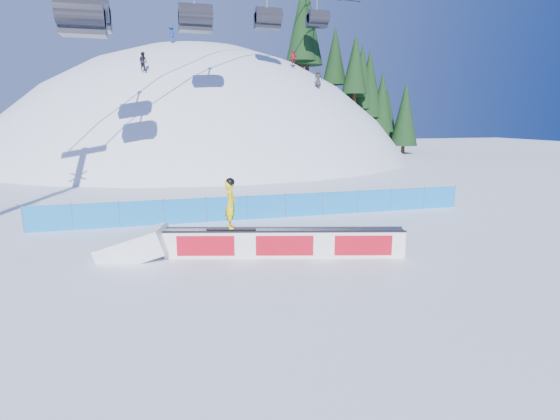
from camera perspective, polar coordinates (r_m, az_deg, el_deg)
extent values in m
plane|color=white|center=(17.88, 1.62, -4.23)|extent=(160.00, 160.00, 0.00)
sphere|color=white|center=(62.99, -9.79, -9.66)|extent=(64.00, 64.00, 64.00)
cylinder|color=black|center=(64.94, 2.58, 17.09)|extent=(0.50, 0.50, 1.40)
cone|color=black|center=(65.38, 2.61, 20.33)|extent=(2.74, 2.74, 6.23)
cylinder|color=black|center=(57.61, 5.55, 17.24)|extent=(0.50, 0.50, 1.40)
cone|color=black|center=(58.26, 5.66, 21.98)|extent=(3.73, 3.73, 8.48)
cylinder|color=black|center=(63.83, 5.02, 16.17)|extent=(0.50, 0.50, 1.40)
cone|color=black|center=(64.44, 5.11, 20.84)|extent=(4.11, 4.11, 9.33)
cylinder|color=black|center=(61.04, 8.18, 14.87)|extent=(0.50, 0.50, 1.40)
cone|color=black|center=(61.48, 8.32, 19.36)|extent=(3.72, 3.72, 8.45)
cylinder|color=black|center=(58.87, 11.27, 12.73)|extent=(0.50, 0.50, 1.40)
cone|color=black|center=(59.08, 11.44, 16.63)|extent=(3.02, 3.02, 6.86)
cylinder|color=black|center=(65.10, 10.96, 11.08)|extent=(0.50, 0.50, 1.40)
cone|color=black|center=(65.24, 11.14, 15.52)|extent=(3.93, 3.93, 8.92)
cylinder|color=black|center=(65.22, 10.89, 11.10)|extent=(0.50, 0.50, 1.40)
cone|color=black|center=(65.30, 11.03, 14.66)|extent=(3.04, 3.04, 6.91)
cylinder|color=black|center=(67.43, 13.22, 7.88)|extent=(0.50, 0.50, 1.40)
cone|color=black|center=(67.29, 13.41, 11.75)|extent=(3.48, 3.48, 7.91)
cylinder|color=black|center=(64.62, 14.40, 7.66)|extent=(0.50, 0.50, 1.40)
cone|color=black|center=(64.47, 14.57, 10.97)|extent=(2.75, 2.75, 6.26)
cylinder|color=black|center=(70.60, 14.29, 8.00)|extent=(0.50, 0.50, 1.40)
cone|color=black|center=(70.47, 14.47, 11.37)|extent=(3.13, 3.13, 7.11)
cube|color=blue|center=(21.96, -1.78, 0.43)|extent=(22.00, 0.03, 1.20)
cylinder|color=#415076|center=(22.20, -30.59, -0.99)|extent=(0.05, 0.05, 1.30)
cylinder|color=#415076|center=(21.75, -25.51, -0.73)|extent=(0.05, 0.05, 1.30)
cylinder|color=#415076|center=(21.47, -20.26, -0.45)|extent=(0.05, 0.05, 1.30)
cylinder|color=#415076|center=(21.38, -14.93, -0.16)|extent=(0.05, 0.05, 1.30)
cylinder|color=#415076|center=(21.47, -9.59, 0.13)|extent=(0.05, 0.05, 1.30)
cylinder|color=#415076|center=(21.75, -4.34, 0.42)|extent=(0.05, 0.05, 1.30)
cylinder|color=#415076|center=(22.20, 0.73, 0.69)|extent=(0.05, 0.05, 1.30)
cylinder|color=#415076|center=(22.83, 5.56, 0.94)|extent=(0.05, 0.05, 1.30)
cylinder|color=#415076|center=(23.60, 10.11, 1.18)|extent=(0.05, 0.05, 1.30)
cylinder|color=#415076|center=(24.52, 14.34, 1.39)|extent=(0.05, 0.05, 1.30)
cylinder|color=#415076|center=(25.56, 18.25, 1.57)|extent=(0.05, 0.05, 1.30)
cylinder|color=#415076|center=(26.70, 21.84, 1.74)|extent=(0.05, 0.05, 1.30)
cylinder|color=#23232A|center=(27.80, -24.64, 22.41)|extent=(2.40, 1.50, 1.50)
cylinder|color=#23232A|center=(35.28, -10.98, 23.79)|extent=(2.40, 1.50, 1.50)
cylinder|color=#23232A|center=(44.84, -1.50, 24.04)|extent=(2.40, 1.50, 1.50)
cylinder|color=#23232A|center=(56.12, 5.04, 23.87)|extent=(2.40, 1.50, 1.50)
cube|color=white|center=(15.95, 0.58, -4.40)|extent=(8.56, 2.73, 0.98)
cube|color=gray|center=(15.82, 0.59, -2.62)|extent=(8.49, 2.74, 0.04)
cube|color=black|center=(15.54, 0.61, -2.85)|extent=(8.43, 2.24, 0.07)
cube|color=black|center=(16.09, 0.57, -2.32)|extent=(8.43, 2.24, 0.07)
cube|color=red|center=(15.68, 0.61, -4.69)|extent=(8.01, 2.12, 0.73)
cube|color=red|center=(16.23, 0.56, -4.12)|extent=(8.01, 2.12, 0.73)
cube|color=black|center=(15.88, -6.39, -2.41)|extent=(1.81, 0.76, 0.03)
imported|color=yellow|center=(15.69, -6.47, 0.71)|extent=(0.49, 0.68, 1.73)
sphere|color=black|center=(15.55, -6.54, 3.62)|extent=(0.32, 0.32, 0.32)
imported|color=black|center=(42.79, -17.45, 18.01)|extent=(1.02, 1.00, 1.65)
imported|color=#AD1832|center=(49.77, 1.74, 19.21)|extent=(1.04, 0.63, 1.65)
imported|color=navy|center=(52.28, -14.01, 21.41)|extent=(1.20, 1.17, 1.65)
imported|color=#242424|center=(46.55, 5.02, 16.79)|extent=(0.96, 0.91, 1.65)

